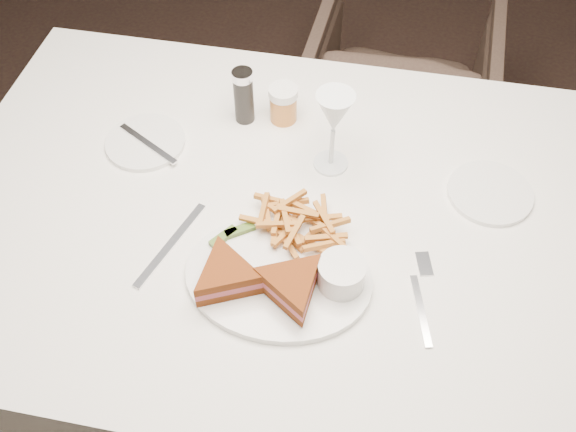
# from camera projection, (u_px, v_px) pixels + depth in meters

# --- Properties ---
(ground) EXTENTS (5.00, 5.00, 0.00)m
(ground) POSITION_uv_depth(u_px,v_px,m) (269.00, 294.00, 1.95)
(ground) COLOR black
(ground) RESTS_ON ground
(table) EXTENTS (1.45, 1.05, 0.75)m
(table) POSITION_uv_depth(u_px,v_px,m) (294.00, 314.00, 1.48)
(table) COLOR white
(table) RESTS_ON ground
(chair_far) EXTENTS (0.60, 0.57, 0.59)m
(chair_far) POSITION_uv_depth(u_px,v_px,m) (400.00, 82.00, 2.11)
(chair_far) COLOR #403027
(chair_far) RESTS_ON ground
(table_setting) EXTENTS (0.84, 0.56, 0.18)m
(table_setting) POSITION_uv_depth(u_px,v_px,m) (290.00, 220.00, 1.13)
(table_setting) COLOR white
(table_setting) RESTS_ON table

